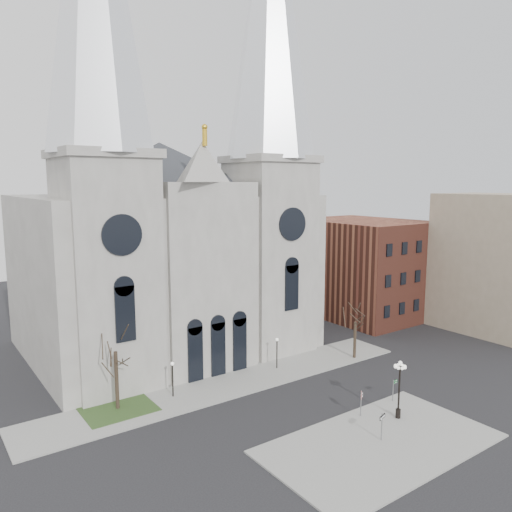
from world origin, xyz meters
TOP-DOWN VIEW (x-y plane):
  - ground at (0.00, 0.00)m, footprint 160.00×160.00m
  - sidewalk_near at (3.00, -5.00)m, footprint 18.00×10.00m
  - sidewalk_far at (0.00, 11.00)m, footprint 40.00×6.00m
  - grass_patch at (-11.00, 12.00)m, footprint 6.00×5.00m
  - cathedral at (0.00, 22.86)m, footprint 33.00×26.66m
  - bg_building_brick at (30.00, 22.00)m, footprint 14.00×18.00m
  - bg_building_tan at (38.00, 6.00)m, footprint 10.00×14.00m
  - tree_left at (-11.00, 12.00)m, footprint 3.20×3.20m
  - tree_right at (15.00, 9.00)m, footprint 3.20×3.20m
  - ped_lamp_left at (-6.00, 11.50)m, footprint 0.32×0.32m
  - ped_lamp_right at (6.00, 11.50)m, footprint 0.32×0.32m
  - stop_sign at (5.02, -1.15)m, footprint 0.76×0.32m
  - globe_lamp at (7.32, -3.16)m, footprint 1.32×1.32m
  - one_way_sign at (3.35, -4.78)m, footprint 0.90×0.31m
  - street_name_sign at (9.61, -0.80)m, footprint 0.62×0.13m

SIDE VIEW (x-z plane):
  - ground at x=0.00m, z-range 0.00..0.00m
  - sidewalk_near at x=3.00m, z-range 0.00..0.14m
  - sidewalk_far at x=0.00m, z-range 0.00..0.14m
  - grass_patch at x=-11.00m, z-range 0.00..0.18m
  - street_name_sign at x=9.61m, z-range 0.34..2.29m
  - one_way_sign at x=3.35m, z-range 0.52..2.65m
  - stop_sign at x=5.02m, z-range 0.63..2.87m
  - ped_lamp_left at x=-6.00m, z-range 0.70..3.96m
  - ped_lamp_right at x=6.00m, z-range 0.70..3.96m
  - globe_lamp at x=7.32m, z-range 0.77..5.69m
  - tree_right at x=15.00m, z-range 1.47..7.47m
  - tree_left at x=-11.00m, z-range 1.83..9.33m
  - bg_building_brick at x=30.00m, z-range 0.00..14.00m
  - bg_building_tan at x=38.00m, z-range 0.00..18.00m
  - cathedral at x=0.00m, z-range -8.52..45.48m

